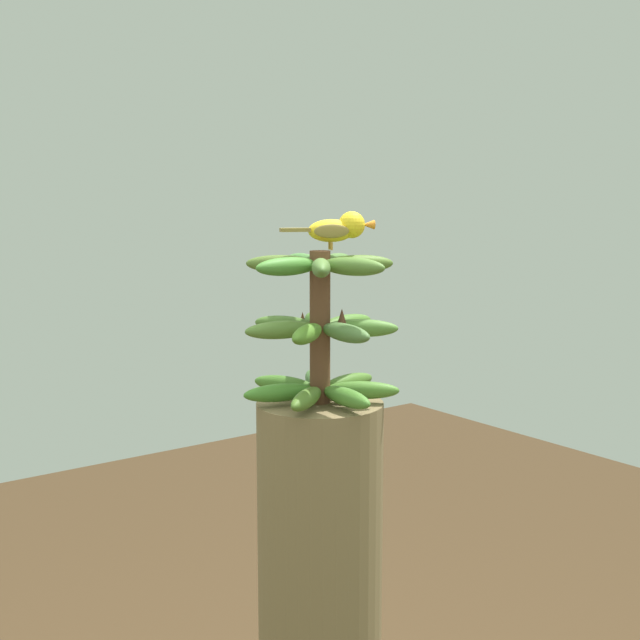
{
  "coord_description": "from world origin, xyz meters",
  "views": [
    {
      "loc": [
        1.39,
        -1.04,
        1.81
      ],
      "look_at": [
        0.0,
        0.0,
        1.56
      ],
      "focal_mm": 46.86,
      "sensor_mm": 36.0,
      "label": 1
    }
  ],
  "objects": [
    {
      "name": "banana_bunch",
      "position": [
        -0.0,
        0.0,
        1.55
      ],
      "size": [
        0.33,
        0.34,
        0.32
      ],
      "color": "brown",
      "rests_on": "banana_tree"
    },
    {
      "name": "perched_bird",
      "position": [
        -0.0,
        0.05,
        1.75
      ],
      "size": [
        0.1,
        0.2,
        0.08
      ],
      "color": "#C68933",
      "rests_on": "banana_bunch"
    }
  ]
}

